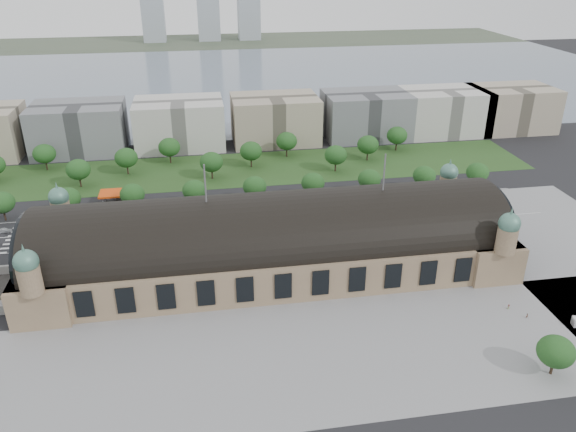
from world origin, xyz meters
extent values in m
plane|color=black|center=(0.00, 0.00, 0.00)|extent=(900.00, 900.00, 0.00)
cube|color=#947C5C|center=(0.00, 0.00, 6.00)|extent=(150.00, 40.00, 12.00)
cube|color=#947C5C|center=(-67.00, 0.00, 6.00)|extent=(16.00, 43.00, 12.00)
cube|color=#947C5C|center=(67.00, 0.00, 6.00)|extent=(16.00, 43.00, 12.00)
cylinder|color=black|center=(0.00, 0.00, 12.00)|extent=(144.00, 37.60, 37.60)
cylinder|color=black|center=(-73.00, 0.00, 14.00)|extent=(1.20, 32.00, 32.00)
cylinder|color=black|center=(73.00, 0.00, 14.00)|extent=(1.20, 32.00, 32.00)
cylinder|color=#947C5C|center=(-67.00, 21.00, 16.00)|extent=(6.00, 6.00, 8.00)
sphere|color=slate|center=(-67.00, 21.00, 21.50)|extent=(6.40, 6.40, 6.40)
cone|color=slate|center=(-67.00, 21.00, 25.50)|extent=(1.00, 1.00, 2.50)
cylinder|color=#947C5C|center=(67.00, 21.00, 16.00)|extent=(6.00, 6.00, 8.00)
sphere|color=slate|center=(67.00, 21.00, 21.50)|extent=(6.40, 6.40, 6.40)
cone|color=slate|center=(67.00, 21.00, 25.50)|extent=(1.00, 1.00, 2.50)
cylinder|color=#947C5C|center=(-67.00, -21.00, 16.00)|extent=(6.00, 6.00, 8.00)
sphere|color=slate|center=(-67.00, -21.00, 21.50)|extent=(6.40, 6.40, 6.40)
cone|color=slate|center=(-67.00, -21.00, 25.50)|extent=(1.00, 1.00, 2.50)
cylinder|color=#947C5C|center=(67.00, -21.00, 16.00)|extent=(6.00, 6.00, 8.00)
sphere|color=slate|center=(67.00, -21.00, 21.50)|extent=(6.40, 6.40, 6.40)
cone|color=slate|center=(67.00, -21.00, 25.50)|extent=(1.00, 1.00, 2.50)
cylinder|color=#59595B|center=(-20.00, 0.00, 31.50)|extent=(0.50, 0.50, 12.00)
cylinder|color=#59595B|center=(35.00, 0.00, 31.50)|extent=(0.50, 0.50, 12.00)
cube|color=gray|center=(10.00, -44.00, 0.00)|extent=(190.00, 48.00, 0.12)
cube|color=gray|center=(103.00, 0.00, 0.00)|extent=(56.00, 100.00, 0.12)
cube|color=black|center=(-20.00, 38.00, 0.00)|extent=(260.00, 26.00, 0.10)
cube|color=#29491D|center=(-15.00, 93.00, 0.00)|extent=(300.00, 45.00, 0.10)
cube|color=#E9460D|center=(-55.00, 62.00, 4.70)|extent=(14.00, 9.00, 0.70)
cube|color=#59595B|center=(-53.00, 68.00, 1.60)|extent=(7.00, 5.00, 3.20)
cylinder|color=#59595B|center=(-60.50, 65.20, 2.20)|extent=(0.50, 0.50, 4.40)
cylinder|color=#59595B|center=(-49.50, 65.20, 2.20)|extent=(0.50, 0.50, 4.40)
cylinder|color=#59595B|center=(-60.50, 58.80, 2.20)|extent=(0.50, 0.50, 4.40)
cylinder|color=#59595B|center=(-49.50, 58.80, 2.20)|extent=(0.50, 0.50, 4.40)
cube|color=slate|center=(0.00, 298.00, 0.00)|extent=(700.00, 320.00, 0.08)
cube|color=#44513D|center=(0.00, 498.00, 0.00)|extent=(700.00, 120.00, 0.14)
cube|color=#9EA8B2|center=(-60.00, 508.00, 40.00)|extent=(24.00, 24.00, 80.00)
cube|color=#9EA8B2|center=(0.00, 508.00, 42.50)|extent=(24.00, 24.00, 85.00)
cube|color=#9EA8B2|center=(45.00, 508.00, 37.50)|extent=(24.00, 24.00, 75.00)
cube|color=slate|center=(-80.00, 133.00, 12.00)|extent=(45.00, 32.00, 24.00)
cube|color=beige|center=(-30.00, 133.00, 12.00)|extent=(45.00, 32.00, 24.00)
cube|color=tan|center=(20.00, 133.00, 12.00)|extent=(45.00, 32.00, 24.00)
cube|color=slate|center=(70.00, 133.00, 12.00)|extent=(45.00, 32.00, 24.00)
cube|color=beige|center=(115.00, 133.00, 12.00)|extent=(45.00, 32.00, 24.00)
cube|color=tan|center=(155.00, 133.00, 12.00)|extent=(45.00, 32.00, 24.00)
cylinder|color=#2D2116|center=(-96.00, 53.00, 2.16)|extent=(0.70, 0.70, 4.32)
ellipsoid|color=#174318|center=(-96.00, 53.00, 7.44)|extent=(9.60, 9.60, 8.16)
cylinder|color=#2D2116|center=(-72.00, 53.00, 2.16)|extent=(0.70, 0.70, 4.32)
ellipsoid|color=#174318|center=(-72.00, 53.00, 7.44)|extent=(9.60, 9.60, 8.16)
cylinder|color=#2D2116|center=(-48.00, 53.00, 2.16)|extent=(0.70, 0.70, 4.32)
ellipsoid|color=#174318|center=(-48.00, 53.00, 7.44)|extent=(9.60, 9.60, 8.16)
cylinder|color=#2D2116|center=(-24.00, 53.00, 2.16)|extent=(0.70, 0.70, 4.32)
ellipsoid|color=#174318|center=(-24.00, 53.00, 7.44)|extent=(9.60, 9.60, 8.16)
cylinder|color=#2D2116|center=(0.00, 53.00, 2.16)|extent=(0.70, 0.70, 4.32)
ellipsoid|color=#174318|center=(0.00, 53.00, 7.44)|extent=(9.60, 9.60, 8.16)
cylinder|color=#2D2116|center=(24.00, 53.00, 2.16)|extent=(0.70, 0.70, 4.32)
ellipsoid|color=#174318|center=(24.00, 53.00, 7.44)|extent=(9.60, 9.60, 8.16)
cylinder|color=#2D2116|center=(48.00, 53.00, 2.16)|extent=(0.70, 0.70, 4.32)
ellipsoid|color=#174318|center=(48.00, 53.00, 7.44)|extent=(9.60, 9.60, 8.16)
cylinder|color=#2D2116|center=(72.00, 53.00, 2.16)|extent=(0.70, 0.70, 4.32)
ellipsoid|color=#174318|center=(72.00, 53.00, 7.44)|extent=(9.60, 9.60, 8.16)
cylinder|color=#2D2116|center=(96.00, 53.00, 2.16)|extent=(0.70, 0.70, 4.32)
ellipsoid|color=#174318|center=(96.00, 53.00, 7.44)|extent=(9.60, 9.60, 8.16)
cylinder|color=#2D2116|center=(-92.00, 107.00, 2.34)|extent=(0.70, 0.70, 4.68)
ellipsoid|color=#174318|center=(-92.00, 107.00, 8.06)|extent=(10.40, 10.40, 8.84)
cylinder|color=#2D2116|center=(-73.00, 83.00, 2.34)|extent=(0.70, 0.70, 4.68)
ellipsoid|color=#174318|center=(-73.00, 83.00, 8.06)|extent=(10.40, 10.40, 8.84)
cylinder|color=#2D2116|center=(-54.00, 95.00, 2.34)|extent=(0.70, 0.70, 4.68)
ellipsoid|color=#174318|center=(-54.00, 95.00, 8.06)|extent=(10.40, 10.40, 8.84)
cylinder|color=#2D2116|center=(-35.00, 107.00, 2.34)|extent=(0.70, 0.70, 4.68)
ellipsoid|color=#174318|center=(-35.00, 107.00, 8.06)|extent=(10.40, 10.40, 8.84)
cylinder|color=#2D2116|center=(-16.00, 83.00, 2.34)|extent=(0.70, 0.70, 4.68)
ellipsoid|color=#174318|center=(-16.00, 83.00, 8.06)|extent=(10.40, 10.40, 8.84)
cylinder|color=#2D2116|center=(3.00, 95.00, 2.34)|extent=(0.70, 0.70, 4.68)
ellipsoid|color=#174318|center=(3.00, 95.00, 8.06)|extent=(10.40, 10.40, 8.84)
cylinder|color=#2D2116|center=(22.00, 107.00, 2.34)|extent=(0.70, 0.70, 4.68)
ellipsoid|color=#174318|center=(22.00, 107.00, 8.06)|extent=(10.40, 10.40, 8.84)
cylinder|color=#2D2116|center=(41.00, 83.00, 2.34)|extent=(0.70, 0.70, 4.68)
ellipsoid|color=#174318|center=(41.00, 83.00, 8.06)|extent=(10.40, 10.40, 8.84)
cylinder|color=#2D2116|center=(60.00, 95.00, 2.34)|extent=(0.70, 0.70, 4.68)
ellipsoid|color=#174318|center=(60.00, 95.00, 8.06)|extent=(10.40, 10.40, 8.84)
cylinder|color=#2D2116|center=(79.00, 107.00, 2.34)|extent=(0.70, 0.70, 4.68)
ellipsoid|color=#174318|center=(79.00, 107.00, 8.06)|extent=(10.40, 10.40, 8.84)
cylinder|color=#2D2116|center=(60.00, -60.00, 1.98)|extent=(0.70, 0.70, 3.96)
ellipsoid|color=#174318|center=(60.00, -60.00, 6.82)|extent=(9.00, 9.00, 7.65)
imported|color=gray|center=(-93.38, 42.26, 0.77)|extent=(4.74, 1.86, 1.54)
imported|color=black|center=(-70.29, 30.72, 0.74)|extent=(5.36, 2.50, 1.48)
imported|color=maroon|center=(-47.39, 43.58, 0.76)|extent=(5.31, 2.33, 1.52)
imported|color=#171B43|center=(2.63, 28.43, 0.64)|extent=(3.79, 1.61, 1.28)
imported|color=#525359|center=(27.21, 45.21, 0.68)|extent=(4.18, 1.65, 1.35)
imported|color=silver|center=(62.41, 38.16, 0.81)|extent=(6.11, 3.31, 1.63)
imported|color=black|center=(-60.04, 21.00, 0.64)|extent=(4.11, 2.63, 1.28)
imported|color=maroon|center=(-63.47, 25.00, 0.82)|extent=(6.48, 4.60, 1.64)
imported|color=#1B284C|center=(-42.73, 25.00, 0.78)|extent=(5.78, 4.37, 1.56)
imported|color=#515457|center=(-66.47, 21.00, 0.75)|extent=(4.74, 3.62, 1.51)
imported|color=white|center=(-43.08, 24.34, 0.71)|extent=(4.55, 2.97, 1.42)
imported|color=#999CA1|center=(-41.03, 21.00, 0.82)|extent=(6.47, 5.40, 1.64)
imported|color=black|center=(-18.00, 21.00, 0.75)|extent=(5.55, 3.96, 1.49)
imported|color=#B73F1D|center=(-9.13, 32.00, 1.70)|extent=(12.25, 3.13, 3.40)
imported|color=silver|center=(-6.88, 27.00, 1.53)|extent=(11.17, 3.66, 3.05)
imported|color=silver|center=(24.05, 32.00, 1.80)|extent=(12.96, 3.08, 3.61)
cube|color=silver|center=(77.90, -43.37, 0.89)|extent=(2.06, 2.49, 1.78)
imported|color=gray|center=(63.82, -33.02, 0.79)|extent=(0.77, 0.45, 1.57)
imported|color=gray|center=(66.74, -37.87, 0.77)|extent=(0.51, 0.64, 1.53)
camera|label=1|loc=(-21.10, -155.11, 94.22)|focal=35.00mm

